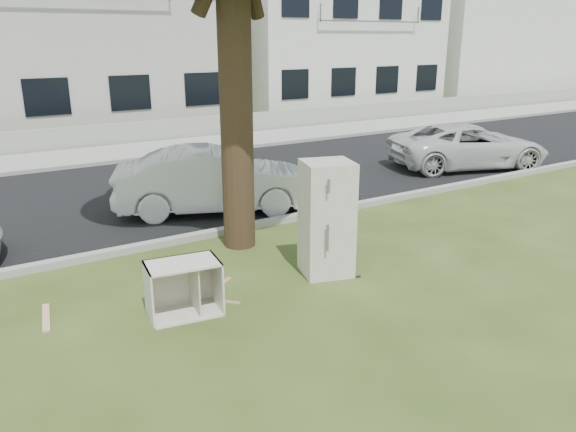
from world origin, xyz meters
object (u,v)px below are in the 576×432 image
car_center (215,180)px  fridge (327,219)px  cabinet (184,288)px  car_right (469,146)px

car_center → fridge: bearing=-157.1°
cabinet → car_center: bearing=67.9°
car_center → car_right: bearing=-67.6°
car_center → car_right: (7.68, 0.07, -0.06)m
fridge → car_center: (-0.07, 3.80, -0.21)m
fridge → cabinet: 2.41m
car_center → car_right: 7.68m
fridge → car_center: bearing=107.7°
fridge → car_right: size_ratio=0.40×
fridge → car_right: fridge is taller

